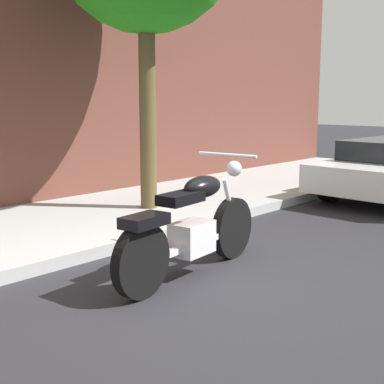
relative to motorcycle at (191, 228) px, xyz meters
name	(u,v)px	position (x,y,z in m)	size (l,w,h in m)	color
ground_plane	(206,281)	(-0.03, -0.22, -0.48)	(60.00, 60.00, 0.00)	#28282D
sidewalk	(47,229)	(-0.03, 2.49, -0.41)	(18.94, 2.77, 0.14)	#B0B0B0
motorcycle	(191,228)	(0.00, 0.00, 0.00)	(2.17, 0.70, 1.16)	black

